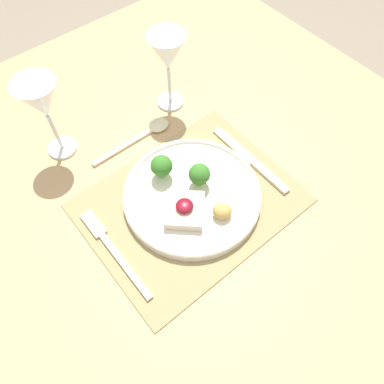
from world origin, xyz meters
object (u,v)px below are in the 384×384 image
Objects in this scene: spoon at (149,131)px; wine_glass_far at (42,103)px; fork at (111,247)px; wine_glass_near at (167,55)px; knife at (255,163)px; dinner_plate at (191,194)px.

wine_glass_far is at bearing 157.47° from spoon.
fork is 0.41m from wine_glass_near.
fork is at bearing 174.07° from knife.
spoon is at bearing 39.49° from fork.
knife is 0.43m from wine_glass_far.
dinner_plate is 1.39× the size of spoon.
dinner_plate is 1.48× the size of wine_glass_far.
fork is 0.34m from knife.
wine_glass_near reaches higher than spoon.
wine_glass_far is (-0.14, 0.27, 0.12)m from dinner_plate.
spoon is at bearing -25.60° from wine_glass_far.
knife is (0.15, -0.02, -0.01)m from dinner_plate.
knife is 0.29m from wine_glass_near.
spoon is (0.03, 0.19, -0.01)m from dinner_plate.
wine_glass_near reaches higher than dinner_plate.
wine_glass_near is at bearing -7.98° from wine_glass_far.
knife is at bearing -5.91° from fork.
fork is at bearing -99.81° from wine_glass_far.
wine_glass_near is at bearing 61.22° from dinner_plate.
knife is at bearing -7.66° from dinner_plate.
dinner_plate is 0.33m from wine_glass_far.
spoon reaches higher than fork.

